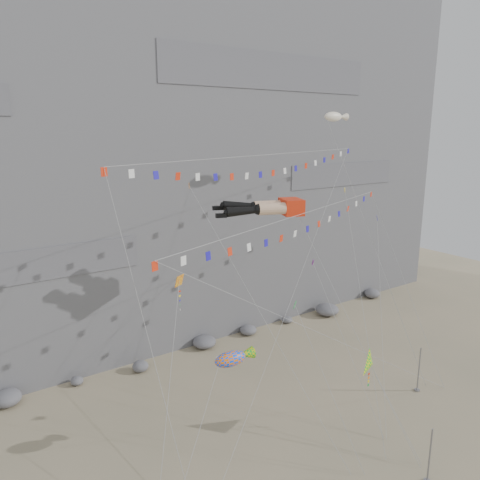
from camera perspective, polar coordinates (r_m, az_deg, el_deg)
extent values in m
plane|color=#9C8A6B|center=(41.82, 8.35, -21.29)|extent=(120.00, 120.00, 0.00)
cube|color=slate|center=(61.72, -12.03, 14.24)|extent=(80.00, 28.00, 50.00)
cylinder|color=gray|center=(37.23, 22.12, -23.19)|extent=(0.12, 0.12, 4.15)
cylinder|color=gray|center=(47.53, 20.97, -14.53)|extent=(0.12, 0.12, 4.34)
cube|color=red|center=(42.95, 6.27, 4.06)|extent=(2.51, 2.90, 1.44)
cylinder|color=#D5A985|center=(41.59, 3.89, 3.81)|extent=(2.65, 1.85, 1.06)
sphere|color=black|center=(41.24, 2.28, 3.75)|extent=(0.97, 0.97, 0.97)
cone|color=black|center=(40.87, 0.34, 3.56)|extent=(3.04, 1.84, 0.99)
cube|color=black|center=(40.49, -2.32, 2.99)|extent=(1.03, 0.72, 0.35)
cylinder|color=#D5A985|center=(42.95, 3.30, 4.12)|extent=(2.65, 1.85, 1.06)
sphere|color=black|center=(42.60, 1.73, 4.06)|extent=(0.97, 0.97, 0.97)
cone|color=black|center=(42.21, -0.15, 4.17)|extent=(3.05, 1.85, 1.06)
cube|color=black|center=(41.81, -2.74, 3.92)|extent=(1.03, 0.72, 0.35)
cylinder|color=gray|center=(39.57, 13.06, -9.67)|extent=(0.03, 0.03, 22.98)
cube|color=gray|center=(39.39, 21.19, -24.51)|extent=(0.16, 0.16, 0.10)
cylinder|color=gray|center=(34.72, 0.05, -8.45)|extent=(0.03, 0.03, 28.99)
cylinder|color=gray|center=(43.52, 16.41, -7.73)|extent=(0.03, 0.03, 21.93)
cube|color=gray|center=(49.90, 23.63, -16.15)|extent=(0.16, 0.16, 0.10)
cylinder|color=gray|center=(32.51, -8.75, -18.66)|extent=(0.03, 0.03, 16.40)
cylinder|color=gray|center=(33.20, -4.81, -23.54)|extent=(0.03, 0.03, 12.18)
cylinder|color=gray|center=(39.32, 18.33, -19.24)|extent=(0.03, 0.03, 7.76)
cube|color=gray|center=(39.75, 21.24, -24.13)|extent=(0.16, 0.16, 0.10)
cylinder|color=gray|center=(47.78, 16.46, -0.76)|extent=(0.03, 0.03, 27.72)
cube|color=gray|center=(49.62, 21.71, -16.14)|extent=(0.16, 0.16, 0.10)
cylinder|color=gray|center=(36.25, 2.88, -9.52)|extent=(0.03, 0.03, 24.91)
cube|color=gray|center=(37.50, 13.41, -26.10)|extent=(0.16, 0.16, 0.10)
cylinder|color=gray|center=(42.28, 12.69, -12.08)|extent=(0.03, 0.03, 16.03)
cube|color=gray|center=(41.37, 17.15, -22.14)|extent=(0.16, 0.16, 0.10)
cylinder|color=gray|center=(36.91, 10.67, -17.00)|extent=(0.03, 0.03, 12.84)
cube|color=gray|center=(37.72, 14.98, -25.93)|extent=(0.16, 0.16, 0.10)
cylinder|color=gray|center=(41.76, 14.70, -7.74)|extent=(0.03, 0.03, 24.02)
cube|color=gray|center=(39.35, 17.37, -24.23)|extent=(0.16, 0.16, 0.10)
cylinder|color=gray|center=(43.43, 16.84, -8.91)|extent=(0.03, 0.03, 20.05)
cube|color=gray|center=(41.34, 17.42, -22.19)|extent=(0.16, 0.16, 0.10)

